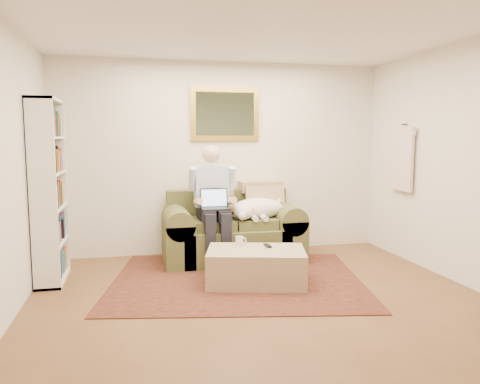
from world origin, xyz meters
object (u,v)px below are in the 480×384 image
object	(u,v)px
seated_man	(214,205)
bookshelf	(49,191)
coffee_mug	(239,241)
laptop	(215,203)
ottoman	(256,267)
sofa	(232,236)
sleeping_dog	(258,208)

from	to	relation	value
seated_man	bookshelf	bearing A→B (deg)	-172.17
coffee_mug	bookshelf	world-z (taller)	bookshelf
laptop	ottoman	distance (m)	1.06
sofa	ottoman	size ratio (longest dim) A/B	1.69
sofa	seated_man	bearing A→B (deg)	-148.55
ottoman	coffee_mug	world-z (taller)	coffee_mug
ottoman	bookshelf	world-z (taller)	bookshelf
seated_man	bookshelf	xyz separation A→B (m)	(-1.87, -0.26, 0.26)
ottoman	laptop	bearing A→B (deg)	110.31
laptop	sleeping_dog	xyz separation A→B (m)	(0.58, 0.14, -0.10)
ottoman	sleeping_dog	bearing A→B (deg)	74.18
sleeping_dog	coffee_mug	world-z (taller)	sleeping_dog
sofa	coffee_mug	world-z (taller)	sofa
laptop	bookshelf	world-z (taller)	bookshelf
sofa	seated_man	distance (m)	0.54
laptop	ottoman	xyz separation A→B (m)	(0.31, -0.83, -0.59)
seated_man	bookshelf	distance (m)	1.91
seated_man	ottoman	bearing A→B (deg)	-71.13
bookshelf	laptop	bearing A→B (deg)	5.77
sleeping_dog	bookshelf	distance (m)	2.50
sofa	sleeping_dog	xyz separation A→B (m)	(0.32, -0.09, 0.37)
seated_man	laptop	xyz separation A→B (m)	(0.00, -0.07, 0.04)
laptop	coffee_mug	world-z (taller)	laptop
ottoman	coffee_mug	distance (m)	0.36
ottoman	coffee_mug	bearing A→B (deg)	118.98
laptop	coffee_mug	distance (m)	0.71
sofa	bookshelf	xyz separation A→B (m)	(-2.14, -0.42, 0.70)
sofa	bookshelf	size ratio (longest dim) A/B	0.88
bookshelf	seated_man	bearing A→B (deg)	7.83
laptop	ottoman	size ratio (longest dim) A/B	0.33
coffee_mug	laptop	bearing A→B (deg)	106.49
sofa	sleeping_dog	size ratio (longest dim) A/B	2.43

